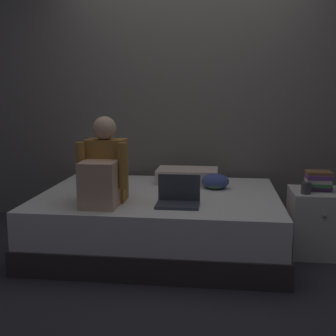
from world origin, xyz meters
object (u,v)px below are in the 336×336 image
(bed, at_px, (159,220))
(nightstand, at_px, (317,222))
(mug, at_px, (306,188))
(laptop, at_px, (178,198))
(clothes_pile, at_px, (215,182))
(book_stack, at_px, (318,181))
(person_sitting, at_px, (103,171))
(pillow, at_px, (188,176))

(bed, relative_size, nightstand, 3.80)
(nightstand, height_order, mug, mug)
(bed, height_order, laptop, laptop)
(nightstand, distance_m, mug, 0.36)
(mug, relative_size, clothes_pile, 0.38)
(book_stack, bearing_deg, mug, -131.96)
(bed, height_order, nightstand, nightstand)
(person_sitting, xyz_separation_m, mug, (1.54, 0.27, -0.15))
(bed, height_order, person_sitting, person_sitting)
(pillow, xyz_separation_m, book_stack, (1.09, -0.42, 0.07))
(laptop, distance_m, mug, 1.01)
(book_stack, height_order, mug, book_stack)
(mug, bearing_deg, person_sitting, -169.95)
(person_sitting, distance_m, book_stack, 1.72)
(book_stack, bearing_deg, nightstand, -55.18)
(pillow, distance_m, book_stack, 1.17)
(nightstand, relative_size, person_sitting, 0.80)
(mug, bearing_deg, pillow, 150.29)
(pillow, height_order, clothes_pile, clothes_pile)
(bed, height_order, clothes_pile, clothes_pile)
(nightstand, distance_m, pillow, 1.21)
(nightstand, height_order, clothes_pile, clothes_pile)
(laptop, relative_size, mug, 3.56)
(book_stack, distance_m, clothes_pile, 0.85)
(nightstand, bearing_deg, mug, -137.31)
(nightstand, distance_m, laptop, 1.20)
(laptop, height_order, pillow, laptop)
(nightstand, bearing_deg, laptop, -160.84)
(nightstand, relative_size, book_stack, 2.46)
(laptop, height_order, book_stack, laptop)
(bed, relative_size, clothes_pile, 8.35)
(book_stack, xyz_separation_m, mug, (-0.12, -0.13, -0.04))
(clothes_pile, bearing_deg, person_sitting, -144.72)
(person_sitting, relative_size, mug, 7.28)
(bed, distance_m, pillow, 0.58)
(laptop, bearing_deg, person_sitting, -179.06)
(bed, height_order, book_stack, book_stack)
(pillow, bearing_deg, laptop, -90.69)
(mug, bearing_deg, nightstand, 42.69)
(laptop, bearing_deg, clothes_pile, 65.24)
(book_stack, bearing_deg, person_sitting, -166.24)
(bed, xyz_separation_m, laptop, (0.19, -0.37, 0.30))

